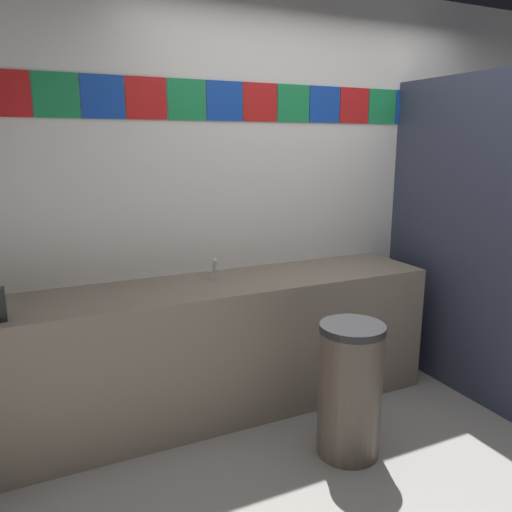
% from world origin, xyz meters
% --- Properties ---
extents(ground_plane, '(9.69, 9.69, 0.00)m').
position_xyz_m(ground_plane, '(0.00, 0.00, 0.00)').
color(ground_plane, gray).
extents(wall_back, '(4.40, 0.09, 2.68)m').
position_xyz_m(wall_back, '(0.00, 1.44, 1.35)').
color(wall_back, white).
rests_on(wall_back, ground_plane).
extents(vanity_counter, '(2.74, 0.58, 0.84)m').
position_xyz_m(vanity_counter, '(-0.78, 1.11, 0.42)').
color(vanity_counter, gray).
rests_on(vanity_counter, ground_plane).
extents(faucet_center, '(0.04, 0.10, 0.14)m').
position_xyz_m(faucet_center, '(-0.78, 1.20, 0.89)').
color(faucet_center, silver).
rests_on(faucet_center, vanity_counter).
extents(toilet, '(0.39, 0.49, 0.74)m').
position_xyz_m(toilet, '(1.42, 0.97, 0.30)').
color(toilet, white).
rests_on(toilet, ground_plane).
extents(trash_bin, '(0.35, 0.35, 0.74)m').
position_xyz_m(trash_bin, '(-0.31, 0.39, 0.37)').
color(trash_bin, brown).
rests_on(trash_bin, ground_plane).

